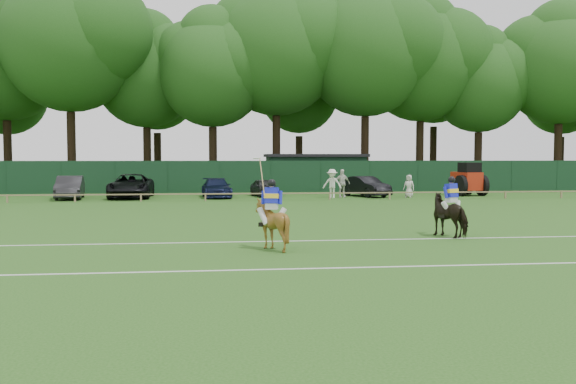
{
  "coord_description": "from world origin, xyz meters",
  "views": [
    {
      "loc": [
        -2.32,
        -20.83,
        2.77
      ],
      "look_at": [
        0.5,
        3.0,
        1.4
      ],
      "focal_mm": 38.0,
      "sensor_mm": 36.0,
      "label": 1
    }
  ],
  "objects": [
    {
      "name": "ground",
      "position": [
        0.0,
        0.0,
        0.0
      ],
      "size": [
        160.0,
        160.0,
        0.0
      ],
      "primitive_type": "plane",
      "color": "#1E4C14",
      "rests_on": "ground"
    },
    {
      "name": "spectator_mid",
      "position": [
        6.28,
        20.32,
        0.98
      ],
      "size": [
        1.18,
        0.58,
        1.95
      ],
      "primitive_type": "imported",
      "rotation": [
        0.0,
        0.0,
        0.09
      ],
      "color": "silver",
      "rests_on": "ground"
    },
    {
      "name": "utility_shed",
      "position": [
        6.0,
        30.0,
        1.54
      ],
      "size": [
        8.4,
        4.4,
        3.04
      ],
      "color": "#14331E",
      "rests_on": "ground"
    },
    {
      "name": "spectator_right",
      "position": [
        10.9,
        19.83,
        0.78
      ],
      "size": [
        0.91,
        0.85,
        1.56
      ],
      "primitive_type": "imported",
      "rotation": [
        0.0,
        0.0,
        -0.63
      ],
      "color": "silver",
      "rests_on": "ground"
    },
    {
      "name": "hatch_grey",
      "position": [
        1.09,
        22.1,
        0.63
      ],
      "size": [
        2.11,
        3.88,
        1.25
      ],
      "primitive_type": "imported",
      "rotation": [
        0.0,
        0.0,
        0.18
      ],
      "color": "#2B2B2D",
      "rests_on": "ground"
    },
    {
      "name": "horse_dark",
      "position": [
        5.83,
        -0.47,
        0.76
      ],
      "size": [
        1.53,
        1.97,
        1.52
      ],
      "primitive_type": "imported",
      "rotation": [
        0.0,
        0.0,
        3.6
      ],
      "color": "black",
      "rests_on": "ground"
    },
    {
      "name": "sedan_navy",
      "position": [
        -2.3,
        21.27,
        0.66
      ],
      "size": [
        2.24,
        4.68,
        1.32
      ],
      "primitive_type": "imported",
      "rotation": [
        0.0,
        0.0,
        0.09
      ],
      "color": "#111837",
      "rests_on": "ground"
    },
    {
      "name": "pitch_rail",
      "position": [
        0.0,
        18.0,
        0.45
      ],
      "size": [
        62.1,
        0.1,
        0.5
      ],
      "color": "#997F5B",
      "rests_on": "ground"
    },
    {
      "name": "sedan_grey",
      "position": [
        -11.99,
        20.99,
        0.77
      ],
      "size": [
        2.26,
        4.83,
        1.53
      ],
      "primitive_type": "imported",
      "rotation": [
        0.0,
        0.0,
        0.14
      ],
      "color": "#29292B",
      "rests_on": "ground"
    },
    {
      "name": "suv_black",
      "position": [
        -8.07,
        21.49,
        0.81
      ],
      "size": [
        2.8,
        5.9,
        1.63
      ],
      "primitive_type": "imported",
      "rotation": [
        0.0,
        0.0,
        0.02
      ],
      "color": "black",
      "rests_on": "ground"
    },
    {
      "name": "estate_black",
      "position": [
        8.17,
        21.14,
        0.71
      ],
      "size": [
        2.97,
        4.58,
        1.42
      ],
      "primitive_type": "imported",
      "rotation": [
        0.0,
        0.0,
        0.37
      ],
      "color": "black",
      "rests_on": "ground"
    },
    {
      "name": "tractor",
      "position": [
        15.77,
        21.35,
        1.13
      ],
      "size": [
        2.23,
        3.05,
        2.39
      ],
      "rotation": [
        0.0,
        0.0,
        0.13
      ],
      "color": "#B52510",
      "rests_on": "ground"
    },
    {
      "name": "pitch_lines",
      "position": [
        0.0,
        -3.5,
        0.01
      ],
      "size": [
        60.0,
        5.1,
        0.01
      ],
      "color": "silver",
      "rests_on": "ground"
    },
    {
      "name": "perimeter_fence",
      "position": [
        0.0,
        27.0,
        1.25
      ],
      "size": [
        92.08,
        0.08,
        2.5
      ],
      "color": "#14351E",
      "rests_on": "ground"
    },
    {
      "name": "horse_chestnut",
      "position": [
        -0.67,
        -2.71,
        0.77
      ],
      "size": [
        1.55,
        1.66,
        1.53
      ],
      "primitive_type": "imported",
      "rotation": [
        0.0,
        0.0,
        2.89
      ],
      "color": "brown",
      "rests_on": "ground"
    },
    {
      "name": "spectator_left",
      "position": [
        5.55,
        20.04,
        0.98
      ],
      "size": [
        1.43,
        1.07,
        1.96
      ],
      "primitive_type": "imported",
      "rotation": [
        0.0,
        0.0,
        -0.29
      ],
      "color": "white",
      "rests_on": "ground"
    },
    {
      "name": "tree_row",
      "position": [
        2.0,
        35.0,
        0.0
      ],
      "size": [
        96.0,
        12.0,
        21.0
      ],
      "primitive_type": null,
      "color": "#26561C",
      "rests_on": "ground"
    },
    {
      "name": "rider_chestnut",
      "position": [
        -0.67,
        -2.72,
        1.48
      ],
      "size": [
        0.93,
        0.7,
        2.05
      ],
      "rotation": [
        0.0,
        0.0,
        2.89
      ],
      "color": "silver",
      "rests_on": "ground"
    },
    {
      "name": "rider_dark",
      "position": [
        5.84,
        -0.48,
        1.46
      ],
      "size": [
        0.89,
        0.59,
        1.41
      ],
      "rotation": [
        0.0,
        0.0,
        3.6
      ],
      "color": "silver",
      "rests_on": "ground"
    }
  ]
}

